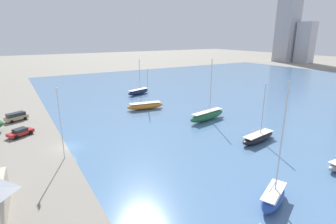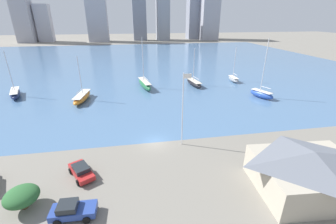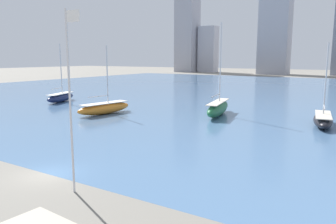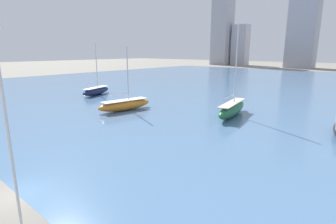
{
  "view_description": "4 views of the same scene",
  "coord_description": "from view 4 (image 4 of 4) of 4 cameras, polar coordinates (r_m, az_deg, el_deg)",
  "views": [
    {
      "loc": [
        44.87,
        -6.67,
        18.69
      ],
      "look_at": [
        4.89,
        17.44,
        4.97
      ],
      "focal_mm": 28.0,
      "sensor_mm": 36.0,
      "label": 1
    },
    {
      "loc": [
        -3.36,
        -31.45,
        18.89
      ],
      "look_at": [
        3.65,
        8.45,
        1.56
      ],
      "focal_mm": 24.0,
      "sensor_mm": 36.0,
      "label": 2
    },
    {
      "loc": [
        20.05,
        -15.27,
        8.66
      ],
      "look_at": [
        3.59,
        11.36,
        3.47
      ],
      "focal_mm": 35.0,
      "sensor_mm": 36.0,
      "label": 3
    },
    {
      "loc": [
        18.79,
        -5.62,
        9.77
      ],
      "look_at": [
        0.81,
        15.28,
        3.33
      ],
      "focal_mm": 28.0,
      "sensor_mm": 36.0,
      "label": 4
    }
  ],
  "objects": [
    {
      "name": "flag_pole",
      "position": [
        15.6,
        -31.65,
        -1.75
      ],
      "size": [
        1.24,
        0.14,
        11.6
      ],
      "color": "silver",
      "rests_on": "ground_plane"
    },
    {
      "name": "sailboat_green",
      "position": [
        41.18,
        13.77,
        0.69
      ],
      "size": [
        3.89,
        11.16,
        13.8
      ],
      "rotation": [
        0.0,
        0.0,
        0.18
      ],
      "color": "#236B3D",
      "rests_on": "harbor_water"
    },
    {
      "name": "sailboat_orange",
      "position": [
        44.74,
        -9.35,
        1.59
      ],
      "size": [
        3.86,
        10.06,
        10.52
      ],
      "rotation": [
        0.0,
        0.0,
        -0.16
      ],
      "color": "orange",
      "rests_on": "harbor_water"
    },
    {
      "name": "sailboat_navy",
      "position": [
        62.0,
        -15.36,
        4.48
      ],
      "size": [
        5.07,
        9.27,
        11.39
      ],
      "rotation": [
        0.0,
        0.0,
        0.34
      ],
      "color": "#19234C",
      "rests_on": "harbor_water"
    },
    {
      "name": "ground_plane",
      "position": [
        21.91,
        -30.03,
        -15.24
      ],
      "size": [
        500.0,
        500.0,
        0.0
      ],
      "primitive_type": "plane",
      "color": "gray"
    },
    {
      "name": "harbor_water",
      "position": [
        78.53,
        26.61,
        4.61
      ],
      "size": [
        180.0,
        140.0,
        0.0
      ],
      "color": "#4C7099",
      "rests_on": "ground_plane"
    }
  ]
}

